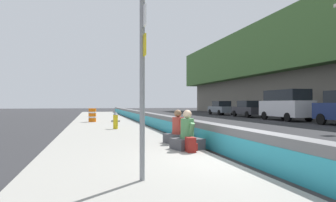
% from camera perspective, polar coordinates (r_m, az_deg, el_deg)
% --- Properties ---
extents(ground_plane, '(160.00, 160.00, 0.00)m').
position_cam_1_polar(ground_plane, '(7.46, 14.55, -11.70)').
color(ground_plane, '#2B2B2D').
rests_on(ground_plane, ground).
extents(sidewalk_strip, '(80.00, 4.40, 0.14)m').
position_cam_1_polar(sidewalk_strip, '(6.61, -6.52, -12.56)').
color(sidewalk_strip, gray).
rests_on(sidewalk_strip, ground_plane).
extents(jersey_barrier, '(76.00, 0.45, 0.85)m').
position_cam_1_polar(jersey_barrier, '(7.38, 14.52, -8.47)').
color(jersey_barrier, slate).
rests_on(jersey_barrier, ground_plane).
extents(route_sign_post, '(0.44, 0.09, 3.60)m').
position_cam_1_polar(route_sign_post, '(5.21, -4.87, 8.11)').
color(route_sign_post, gray).
rests_on(route_sign_post, sidewalk_strip).
extents(fire_hydrant, '(0.26, 0.46, 0.88)m').
position_cam_1_polar(fire_hydrant, '(15.56, -9.97, -3.61)').
color(fire_hydrant, gold).
rests_on(fire_hydrant, sidewalk_strip).
extents(seated_person_foreground, '(0.85, 0.94, 1.13)m').
position_cam_1_polar(seated_person_foreground, '(8.69, 3.70, -6.81)').
color(seated_person_foreground, '#424247').
rests_on(seated_person_foreground, sidewalk_strip).
extents(seated_person_middle, '(0.84, 0.93, 1.10)m').
position_cam_1_polar(seated_person_middle, '(9.99, 1.90, -6.02)').
color(seated_person_middle, '#424247').
rests_on(seated_person_middle, sidewalk_strip).
extents(backpack, '(0.32, 0.28, 0.40)m').
position_cam_1_polar(backpack, '(8.16, 4.38, -8.34)').
color(backpack, maroon).
rests_on(backpack, sidewalk_strip).
extents(construction_barrel, '(0.54, 0.54, 0.95)m').
position_cam_1_polar(construction_barrel, '(21.71, -14.22, -2.61)').
color(construction_barrel, orange).
rests_on(construction_barrel, sidewalk_strip).
extents(parked_car_fourth, '(5.13, 2.17, 2.56)m').
position_cam_1_polar(parked_car_fourth, '(26.76, 21.52, -0.60)').
color(parked_car_fourth, silver).
rests_on(parked_car_fourth, ground_plane).
extents(parked_car_midline, '(4.55, 2.06, 1.71)m').
position_cam_1_polar(parked_car_midline, '(32.31, 15.08, -1.45)').
color(parked_car_midline, '#28282D').
rests_on(parked_car_midline, ground_plane).
extents(parked_car_far, '(4.51, 1.98, 1.71)m').
position_cam_1_polar(parked_car_far, '(37.75, 10.10, -1.30)').
color(parked_car_far, slate).
rests_on(parked_car_far, ground_plane).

